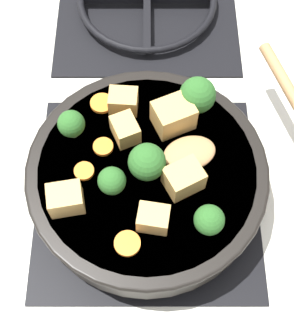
# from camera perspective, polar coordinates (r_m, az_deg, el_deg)

# --- Properties ---
(ground_plane) EXTENTS (2.40, 2.40, 0.00)m
(ground_plane) POSITION_cam_1_polar(r_m,az_deg,el_deg) (0.66, 0.00, -3.28)
(ground_plane) COLOR silver
(front_burner_grate) EXTENTS (0.31, 0.31, 0.03)m
(front_burner_grate) POSITION_cam_1_polar(r_m,az_deg,el_deg) (0.65, 0.00, -2.86)
(front_burner_grate) COLOR black
(front_burner_grate) RESTS_ON ground_plane
(rear_burner_grate) EXTENTS (0.31, 0.31, 0.03)m
(rear_burner_grate) POSITION_cam_1_polar(r_m,az_deg,el_deg) (0.86, -0.10, 19.58)
(rear_burner_grate) COLOR black
(rear_burner_grate) RESTS_ON ground_plane
(skillet_pan) EXTENTS (0.31, 0.41, 0.06)m
(skillet_pan) POSITION_cam_1_polar(r_m,az_deg,el_deg) (0.61, -0.02, -1.28)
(skillet_pan) COLOR black
(skillet_pan) RESTS_ON front_burner_grate
(wooden_spoon) EXTENTS (0.24, 0.25, 0.02)m
(wooden_spoon) POSITION_cam_1_polar(r_m,az_deg,el_deg) (0.62, 13.44, 4.29)
(wooden_spoon) COLOR #A87A4C
(wooden_spoon) RESTS_ON skillet_pan
(tofu_cube_center_large) EXTENTS (0.04, 0.03, 0.03)m
(tofu_cube_center_large) POSITION_cam_1_polar(r_m,az_deg,el_deg) (0.62, -2.94, 8.11)
(tofu_cube_center_large) COLOR tan
(tofu_cube_center_large) RESTS_ON skillet_pan
(tofu_cube_near_handle) EXTENTS (0.04, 0.03, 0.03)m
(tofu_cube_near_handle) POSITION_cam_1_polar(r_m,az_deg,el_deg) (0.55, 0.81, -6.17)
(tofu_cube_near_handle) COLOR tan
(tofu_cube_near_handle) RESTS_ON skillet_pan
(tofu_cube_east_chunk) EXTENTS (0.04, 0.05, 0.03)m
(tofu_cube_east_chunk) POSITION_cam_1_polar(r_m,az_deg,el_deg) (0.60, -2.69, 4.68)
(tofu_cube_east_chunk) COLOR tan
(tofu_cube_east_chunk) RESTS_ON skillet_pan
(tofu_cube_west_chunk) EXTENTS (0.05, 0.04, 0.03)m
(tofu_cube_west_chunk) POSITION_cam_1_polar(r_m,az_deg,el_deg) (0.56, -9.87, -3.77)
(tofu_cube_west_chunk) COLOR tan
(tofu_cube_west_chunk) RESTS_ON skillet_pan
(tofu_cube_back_piece) EXTENTS (0.06, 0.06, 0.04)m
(tofu_cube_back_piece) POSITION_cam_1_polar(r_m,az_deg,el_deg) (0.60, 3.22, 6.43)
(tofu_cube_back_piece) COLOR tan
(tofu_cube_back_piece) RESTS_ON skillet_pan
(tofu_cube_front_piece) EXTENTS (0.05, 0.05, 0.03)m
(tofu_cube_front_piece) POSITION_cam_1_polar(r_m,az_deg,el_deg) (0.56, 4.50, -1.28)
(tofu_cube_front_piece) COLOR tan
(tofu_cube_front_piece) RESTS_ON skillet_pan
(broccoli_floret_near_spoon) EXTENTS (0.05, 0.05, 0.05)m
(broccoli_floret_near_spoon) POSITION_cam_1_polar(r_m,az_deg,el_deg) (0.61, 6.14, 8.83)
(broccoli_floret_near_spoon) COLOR #709956
(broccoli_floret_near_spoon) RESTS_ON skillet_pan
(broccoli_floret_center_top) EXTENTS (0.03, 0.03, 0.04)m
(broccoli_floret_center_top) POSITION_cam_1_polar(r_m,az_deg,el_deg) (0.55, -4.29, -1.63)
(broccoli_floret_center_top) COLOR #709956
(broccoli_floret_center_top) RESTS_ON skillet_pan
(broccoli_floret_east_rim) EXTENTS (0.04, 0.04, 0.04)m
(broccoli_floret_east_rim) POSITION_cam_1_polar(r_m,az_deg,el_deg) (0.54, 7.62, -6.28)
(broccoli_floret_east_rim) COLOR #709956
(broccoli_floret_east_rim) RESTS_ON skillet_pan
(broccoli_floret_west_rim) EXTENTS (0.05, 0.05, 0.05)m
(broccoli_floret_west_rim) POSITION_cam_1_polar(r_m,az_deg,el_deg) (0.56, -0.40, 0.71)
(broccoli_floret_west_rim) COLOR #709956
(broccoli_floret_west_rim) RESTS_ON skillet_pan
(broccoli_floret_north_edge) EXTENTS (0.03, 0.03, 0.04)m
(broccoli_floret_north_edge) POSITION_cam_1_polar(r_m,az_deg,el_deg) (0.60, -9.24, 5.27)
(broccoli_floret_north_edge) COLOR #709956
(broccoli_floret_north_edge) RESTS_ON skillet_pan
(carrot_slice_orange_thin) EXTENTS (0.03, 0.03, 0.01)m
(carrot_slice_orange_thin) POSITION_cam_1_polar(r_m,az_deg,el_deg) (0.55, -2.37, -9.19)
(carrot_slice_orange_thin) COLOR orange
(carrot_slice_orange_thin) RESTS_ON skillet_pan
(carrot_slice_near_center) EXTENTS (0.03, 0.03, 0.01)m
(carrot_slice_near_center) POSITION_cam_1_polar(r_m,az_deg,el_deg) (0.60, -5.38, 2.58)
(carrot_slice_near_center) COLOR orange
(carrot_slice_near_center) RESTS_ON skillet_pan
(carrot_slice_edge_slice) EXTENTS (0.03, 0.03, 0.01)m
(carrot_slice_edge_slice) POSITION_cam_1_polar(r_m,az_deg,el_deg) (0.59, -7.68, -0.40)
(carrot_slice_edge_slice) COLOR orange
(carrot_slice_edge_slice) RESTS_ON skillet_pan
(carrot_slice_under_broccoli) EXTENTS (0.03, 0.03, 0.01)m
(carrot_slice_under_broccoli) POSITION_cam_1_polar(r_m,az_deg,el_deg) (0.64, -5.57, 7.84)
(carrot_slice_under_broccoli) COLOR orange
(carrot_slice_under_broccoli) RESTS_ON skillet_pan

